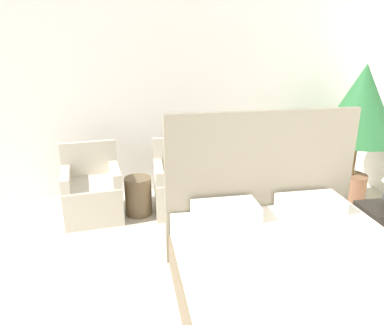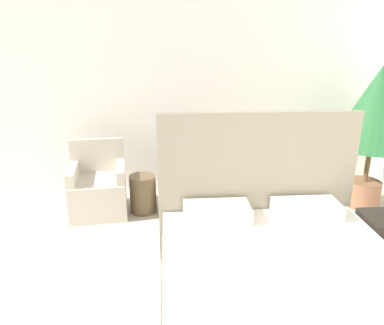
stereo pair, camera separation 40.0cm
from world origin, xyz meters
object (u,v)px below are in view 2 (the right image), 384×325
at_px(armchair_near_window_right, 186,188).
at_px(potted_palm, 376,112).
at_px(armchair_near_window_left, 99,191).
at_px(bed, 283,288).
at_px(side_table, 143,194).

distance_m(armchair_near_window_right, potted_palm, 2.47).
bearing_deg(armchair_near_window_left, bed, -56.28).
xyz_separation_m(potted_palm, side_table, (-2.83, 0.04, -0.99)).
bearing_deg(armchair_near_window_right, bed, -71.01).
bearing_deg(side_table, potted_palm, -0.73).
bearing_deg(armchair_near_window_right, side_table, -175.44).
relative_size(armchair_near_window_left, side_table, 1.84).
relative_size(bed, side_table, 4.28).
bearing_deg(armchair_near_window_left, potted_palm, -6.95).
distance_m(bed, side_table, 2.32).
bearing_deg(armchair_near_window_left, side_table, -8.05).
bearing_deg(side_table, armchair_near_window_left, 177.96).
xyz_separation_m(armchair_near_window_left, side_table, (0.55, -0.02, -0.05)).
xyz_separation_m(bed, side_table, (-1.15, 2.02, -0.07)).
relative_size(bed, armchair_near_window_right, 2.32).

